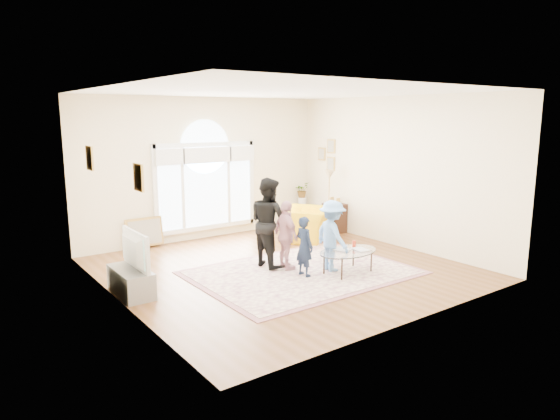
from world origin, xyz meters
TOP-DOWN VIEW (x-y plane):
  - ground at (0.00, 0.00)m, footprint 6.00×6.00m
  - room_shell at (0.01, 2.83)m, footprint 6.00×6.00m
  - area_rug at (0.13, -0.42)m, footprint 3.60×2.60m
  - rug_border at (0.13, -0.42)m, footprint 3.80×2.80m
  - tv_console at (-2.75, 0.30)m, footprint 0.45×1.00m
  - television at (-2.74, 0.30)m, footprint 0.17×1.04m
  - coffee_table at (0.76, -0.93)m, footprint 1.24×0.83m
  - armchair at (1.71, 1.42)m, footprint 1.49×1.46m
  - side_cabinet at (2.78, 1.66)m, footprint 0.40×0.50m
  - floor_lamp at (2.67, 1.75)m, footprint 0.32×0.32m
  - plant_pedestal at (2.70, 2.84)m, footprint 0.20×0.20m
  - potted_plant at (2.70, 2.84)m, footprint 0.44×0.40m
  - leaning_picture at (-1.52, 2.90)m, footprint 0.80×0.14m
  - child_navy at (0.03, -0.60)m, footprint 0.28×0.40m
  - child_black at (-0.13, 0.26)m, footprint 0.66×0.83m
  - child_pink at (-0.01, -0.12)m, footprint 0.40×0.77m
  - child_blue at (0.63, -0.65)m, footprint 0.56×0.87m

SIDE VIEW (x-z plane):
  - ground at x=0.00m, z-range 0.00..0.00m
  - leaning_picture at x=-1.52m, z-range -0.31..0.31m
  - rug_border at x=0.13m, z-range 0.00..0.01m
  - area_rug at x=0.13m, z-range 0.00..0.02m
  - tv_console at x=-2.75m, z-range 0.00..0.42m
  - side_cabinet at x=2.78m, z-range 0.00..0.70m
  - plant_pedestal at x=2.70m, z-range 0.00..0.70m
  - armchair at x=1.71m, z-range 0.00..0.73m
  - coffee_table at x=0.76m, z-range 0.13..0.67m
  - child_navy at x=0.03m, z-range 0.02..1.08m
  - child_pink at x=-0.01m, z-range 0.02..1.29m
  - child_blue at x=0.63m, z-range 0.02..1.30m
  - television at x=-2.74m, z-range 0.42..1.02m
  - child_black at x=-0.13m, z-range 0.02..1.68m
  - potted_plant at x=2.70m, z-range 0.70..1.10m
  - floor_lamp at x=2.67m, z-range 0.53..2.04m
  - room_shell at x=0.01m, z-range -1.43..4.57m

